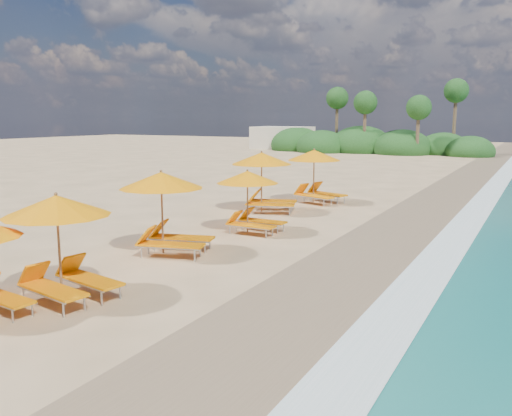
# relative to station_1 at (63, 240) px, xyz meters

# --- Properties ---
(ground) EXTENTS (160.00, 160.00, 0.00)m
(ground) POSITION_rel_station_1_xyz_m (1.32, 6.58, -1.35)
(ground) COLOR tan
(ground) RESTS_ON ground
(wet_sand) EXTENTS (4.00, 160.00, 0.01)m
(wet_sand) POSITION_rel_station_1_xyz_m (5.32, 6.58, -1.35)
(wet_sand) COLOR #876E50
(wet_sand) RESTS_ON ground
(surf_foam) EXTENTS (4.00, 160.00, 0.01)m
(surf_foam) POSITION_rel_station_1_xyz_m (8.02, 6.58, -1.33)
(surf_foam) COLOR white
(surf_foam) RESTS_ON ground
(station_1) EXTENTS (2.88, 2.74, 2.42)m
(station_1) POSITION_rel_station_1_xyz_m (0.00, 0.00, 0.00)
(station_1) COLOR olive
(station_1) RESTS_ON ground
(station_2) EXTENTS (3.17, 3.08, 2.53)m
(station_2) POSITION_rel_station_1_xyz_m (-0.46, 4.38, 0.06)
(station_2) COLOR olive
(station_2) RESTS_ON ground
(station_3) EXTENTS (2.42, 2.24, 2.25)m
(station_3) POSITION_rel_station_1_xyz_m (0.29, 8.18, -0.09)
(station_3) COLOR olive
(station_3) RESTS_ON ground
(station_4) EXTENTS (3.36, 3.29, 2.63)m
(station_4) POSITION_rel_station_1_xyz_m (-1.17, 12.13, 0.12)
(station_4) COLOR olive
(station_4) RESTS_ON ground
(station_5) EXTENTS (3.27, 3.19, 2.58)m
(station_5) POSITION_rel_station_1_xyz_m (-0.20, 15.52, 0.09)
(station_5) COLOR olive
(station_5) RESTS_ON ground
(treeline) EXTENTS (25.80, 8.80, 9.74)m
(treeline) POSITION_rel_station_1_xyz_m (-8.61, 52.09, -0.36)
(treeline) COLOR #163D14
(treeline) RESTS_ON ground
(beach_building) EXTENTS (7.00, 5.00, 2.80)m
(beach_building) POSITION_rel_station_1_xyz_m (-20.68, 54.58, 0.05)
(beach_building) COLOR beige
(beach_building) RESTS_ON ground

